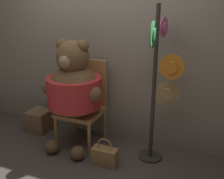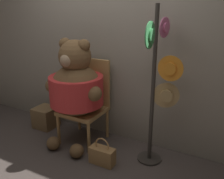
% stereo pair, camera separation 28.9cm
% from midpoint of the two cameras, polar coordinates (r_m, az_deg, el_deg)
% --- Properties ---
extents(ground_plane, '(14.00, 14.00, 0.00)m').
position_cam_midpoint_polar(ground_plane, '(3.17, -3.33, -14.62)').
color(ground_plane, '#4C423D').
extents(wall_back, '(8.00, 0.10, 2.65)m').
position_cam_midpoint_polar(wall_back, '(3.24, 2.40, 11.38)').
color(wall_back, gray).
rests_on(wall_back, ground_plane).
extents(chair, '(0.53, 0.52, 1.08)m').
position_cam_midpoint_polar(chair, '(3.30, -3.27, -2.37)').
color(chair, '#B2844C').
rests_on(chair, ground_plane).
extents(teddy_bear, '(0.81, 0.72, 1.38)m').
position_cam_midpoint_polar(teddy_bear, '(3.09, -5.61, 0.59)').
color(teddy_bear, brown).
rests_on(teddy_bear, ground_plane).
extents(hat_display_rack, '(0.45, 0.59, 1.76)m').
position_cam_midpoint_polar(hat_display_rack, '(2.72, 13.55, 0.83)').
color(hat_display_rack, '#332D28').
rests_on(hat_display_rack, ground_plane).
extents(handbag_on_ground, '(0.29, 0.13, 0.33)m').
position_cam_midpoint_polar(handbag_on_ground, '(2.95, 0.65, -14.86)').
color(handbag_on_ground, '#A87A47').
rests_on(handbag_on_ground, ground_plane).
extents(wooden_crate, '(0.30, 0.30, 0.30)m').
position_cam_midpoint_polar(wooden_crate, '(3.84, -12.84, -6.24)').
color(wooden_crate, brown).
rests_on(wooden_crate, ground_plane).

